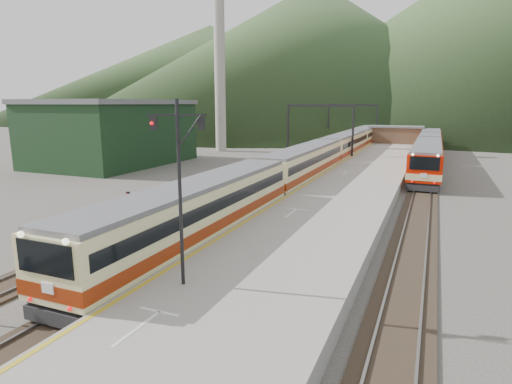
% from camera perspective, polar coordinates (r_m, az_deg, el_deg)
% --- Properties ---
extents(track_main, '(2.60, 200.00, 0.23)m').
position_cam_1_polar(track_main, '(46.50, 7.13, 1.69)').
color(track_main, black).
rests_on(track_main, ground).
extents(track_far, '(2.60, 200.00, 0.23)m').
position_cam_1_polar(track_far, '(48.05, 1.37, 2.10)').
color(track_far, black).
rests_on(track_far, ground).
extents(track_second, '(2.60, 200.00, 0.23)m').
position_cam_1_polar(track_second, '(44.88, 21.40, 0.60)').
color(track_second, black).
rests_on(track_second, ground).
extents(platform, '(8.00, 100.00, 1.00)m').
position_cam_1_polar(platform, '(43.33, 13.57, 1.29)').
color(platform, gray).
rests_on(platform, ground).
extents(gantry_near, '(9.55, 0.25, 8.00)m').
position_cam_1_polar(gantry_near, '(61.08, 8.50, 9.24)').
color(gantry_near, black).
rests_on(gantry_near, ground).
extents(gantry_far, '(9.55, 0.25, 8.00)m').
position_cam_1_polar(gantry_far, '(85.52, 12.71, 9.76)').
color(gantry_far, black).
rests_on(gantry_far, ground).
extents(warehouse, '(14.50, 20.50, 8.60)m').
position_cam_1_polar(warehouse, '(61.31, -18.52, 7.59)').
color(warehouse, black).
rests_on(warehouse, ground).
extents(smokestack, '(1.80, 1.80, 30.00)m').
position_cam_1_polar(smokestack, '(74.78, -4.86, 16.98)').
color(smokestack, '#9E998E').
rests_on(smokestack, ground).
extents(station_shed, '(9.40, 4.40, 3.10)m').
position_cam_1_polar(station_shed, '(82.60, 18.19, 7.31)').
color(station_shed, brown).
rests_on(station_shed, platform).
extents(hill_a, '(180.00, 180.00, 60.00)m').
position_cam_1_polar(hill_a, '(202.23, 7.95, 17.84)').
color(hill_a, '#2E4224').
rests_on(hill_a, ground).
extents(hill_b, '(220.00, 220.00, 75.00)m').
position_cam_1_polar(hill_b, '(236.66, 28.20, 17.54)').
color(hill_b, '#2E4224').
rests_on(hill_b, ground).
extents(hill_d, '(200.00, 200.00, 55.00)m').
position_cam_1_polar(hill_d, '(278.31, -5.99, 15.66)').
color(hill_d, '#2E4224').
rests_on(hill_d, ground).
extents(main_train, '(3.13, 85.67, 3.82)m').
position_cam_1_polar(main_train, '(54.69, 9.69, 5.30)').
color(main_train, beige).
rests_on(main_train, track_main).
extents(second_train, '(3.08, 41.97, 3.76)m').
position_cam_1_polar(second_train, '(62.20, 22.02, 5.35)').
color(second_train, red).
rests_on(second_train, track_second).
extents(signal_mast, '(2.10, 0.86, 7.28)m').
position_cam_1_polar(signal_mast, '(16.53, -10.19, 2.23)').
color(signal_mast, black).
rests_on(signal_mast, platform).
extents(short_signal_b, '(0.23, 0.17, 2.27)m').
position_cam_1_polar(short_signal_b, '(43.16, 2.22, 2.87)').
color(short_signal_b, black).
rests_on(short_signal_b, ground).
extents(short_signal_c, '(0.22, 0.16, 2.27)m').
position_cam_1_polar(short_signal_c, '(30.19, -16.63, -1.48)').
color(short_signal_c, black).
rests_on(short_signal_c, ground).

